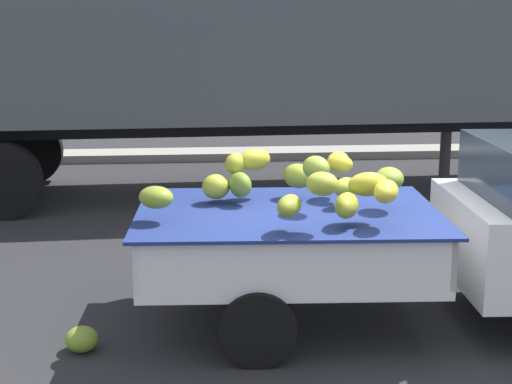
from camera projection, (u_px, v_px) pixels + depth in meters
ground at (377, 328)px, 6.99m from camera, size 220.00×220.00×0.00m
curb_strip at (276, 154)px, 15.35m from camera, size 80.00×0.80×0.16m
pickup_truck at (492, 229)px, 6.96m from camera, size 4.86×2.08×1.70m
semi_trailer at (243, 32)px, 11.79m from camera, size 12.10×3.11×3.95m
fallen_banana_bunch_near_tailgate at (82, 339)px, 6.48m from camera, size 0.37×0.37×0.22m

